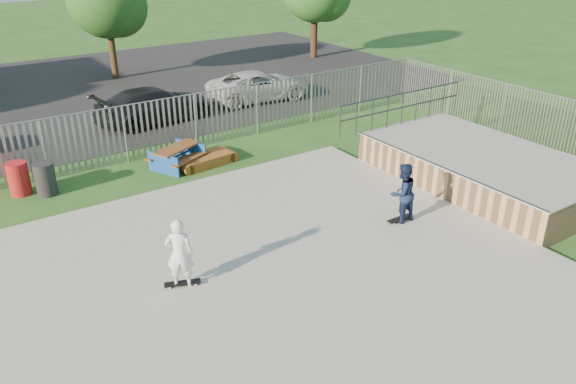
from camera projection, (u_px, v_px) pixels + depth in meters
ground at (229, 303)px, 12.10m from camera, size 120.00×120.00×0.00m
concrete_slab at (228, 300)px, 12.06m from camera, size 15.00×12.00×0.15m
quarter_pipe at (481, 168)px, 17.44m from camera, size 5.50×7.05×2.19m
fence at (179, 179)px, 15.61m from camera, size 26.04×16.02×2.00m
picnic_table at (178, 157)px, 18.81m from camera, size 2.09×1.95×0.70m
funbox at (206, 160)px, 19.03m from camera, size 1.85×1.07×0.35m
trash_bin_red at (19, 178)px, 16.82m from camera, size 0.61×0.61×1.02m
trash_bin_grey at (45, 179)px, 16.80m from camera, size 0.60×0.60×1.01m
parking_lot at (34, 99)px, 26.31m from camera, size 40.00×18.00×0.02m
car_dark at (154, 105)px, 23.01m from camera, size 5.04×2.44×1.41m
car_white at (259, 86)px, 25.94m from camera, size 4.93×2.62×1.32m
skateboard_a at (400, 219)px, 15.16m from camera, size 0.80×0.20×0.08m
skateboard_b at (183, 284)px, 12.42m from camera, size 0.82×0.48×0.08m
skater_navy at (402, 193)px, 14.82m from camera, size 0.81×0.63×1.65m
skater_white at (180, 253)px, 12.08m from camera, size 0.72×0.65×1.65m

